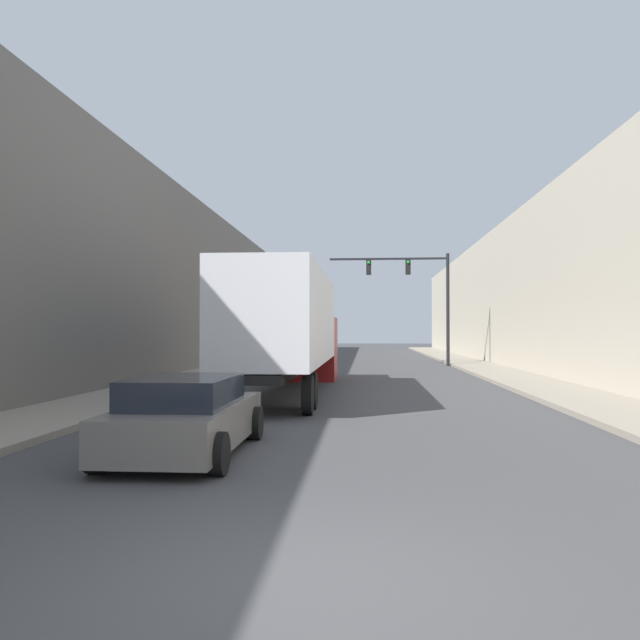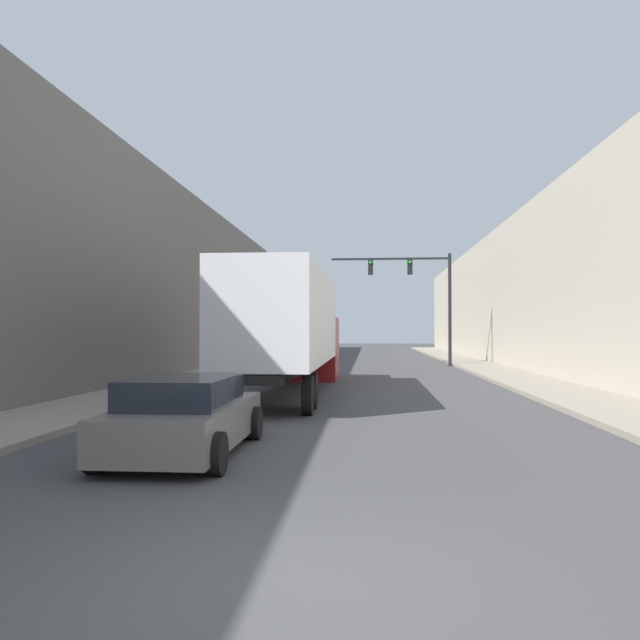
{
  "view_description": "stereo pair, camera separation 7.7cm",
  "coord_description": "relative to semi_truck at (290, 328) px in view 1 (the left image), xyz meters",
  "views": [
    {
      "loc": [
        0.52,
        -5.21,
        2.11
      ],
      "look_at": [
        -0.63,
        10.15,
        2.38
      ],
      "focal_mm": 35.0,
      "sensor_mm": 36.0,
      "label": 1
    },
    {
      "loc": [
        0.59,
        -5.2,
        2.11
      ],
      "look_at": [
        -0.63,
        10.15,
        2.38
      ],
      "focal_mm": 35.0,
      "sensor_mm": 36.0,
      "label": 2
    }
  ],
  "objects": [
    {
      "name": "traffic_signal_gantry",
      "position": [
        5.82,
        16.65,
        2.5
      ],
      "size": [
        7.22,
        0.35,
        6.78
      ],
      "color": "black",
      "rests_on": "ground"
    },
    {
      "name": "ground_plane",
      "position": [
        2.09,
        -16.03,
        -2.22
      ],
      "size": [
        200.0,
        200.0,
        0.0
      ],
      "primitive_type": "plane",
      "color": "#424244"
    },
    {
      "name": "sedan_car",
      "position": [
        -0.46,
        -10.76,
        -1.58
      ],
      "size": [
        2.05,
        4.32,
        1.33
      ],
      "color": "slate",
      "rests_on": "ground"
    },
    {
      "name": "building_right",
      "position": [
        13.42,
        13.97,
        1.99
      ],
      "size": [
        6.0,
        80.0,
        8.41
      ],
      "color": "#BCB29E",
      "rests_on": "ground"
    },
    {
      "name": "sidewalk_left",
      "position": [
        -4.85,
        13.97,
        -2.14
      ],
      "size": [
        2.76,
        80.0,
        0.15
      ],
      "color": "gray",
      "rests_on": "ground"
    },
    {
      "name": "semi_truck",
      "position": [
        0.0,
        0.0,
        0.0
      ],
      "size": [
        2.59,
        14.02,
        3.94
      ],
      "color": "silver",
      "rests_on": "ground"
    },
    {
      "name": "building_left",
      "position": [
        -9.23,
        13.97,
        2.31
      ],
      "size": [
        6.0,
        80.0,
        9.07
      ],
      "color": "#66605B",
      "rests_on": "ground"
    },
    {
      "name": "sidewalk_right",
      "position": [
        9.03,
        13.97,
        -2.14
      ],
      "size": [
        2.76,
        80.0,
        0.15
      ],
      "color": "gray",
      "rests_on": "ground"
    }
  ]
}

